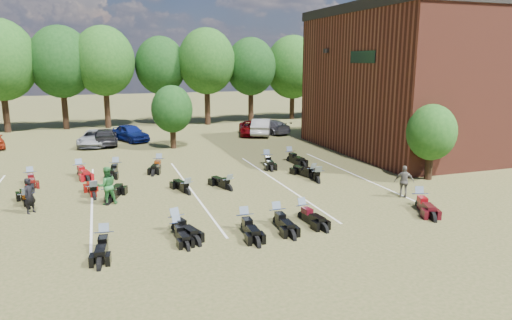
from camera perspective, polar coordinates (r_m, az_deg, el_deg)
name	(u,v)px	position (r m, az deg, el deg)	size (l,w,h in m)	color
ground	(265,202)	(22.41, 1.09, -5.22)	(160.00, 160.00, 0.00)	brown
car_2	(94,138)	(39.20, -19.55, 2.61)	(2.11, 4.58, 1.27)	gray
car_3	(105,137)	(39.38, -18.34, 2.78)	(1.87, 4.59, 1.33)	black
car_4	(130,133)	(40.52, -15.42, 3.29)	(1.71, 4.25, 1.45)	#0C1655
car_5	(262,127)	(42.29, 0.70, 4.17)	(1.65, 4.73, 1.56)	#9E9D9A
car_6	(251,128)	(42.35, -0.64, 3.99)	(2.12, 4.60, 1.28)	#560408
car_7	(271,127)	(43.31, 1.83, 4.18)	(1.81, 4.46, 1.29)	#3A3A3F
person_black	(30,196)	(22.92, -26.43, -4.02)	(0.59, 0.39, 1.63)	black
person_green	(107,186)	(22.90, -18.14, -3.06)	(0.90, 0.70, 1.84)	#296D31
person_grey	(404,182)	(24.05, 18.04, -2.59)	(0.96, 0.40, 1.64)	#5E5951
motorcycle_0	(105,248)	(17.95, -18.36, -10.42)	(0.73, 2.29, 1.27)	black
motorcycle_1	(176,231)	(18.95, -9.93, -8.74)	(0.75, 2.36, 1.31)	black
motorcycle_2	(245,230)	(18.82, -1.41, -8.70)	(0.75, 2.36, 1.32)	black
motorcycle_3	(177,236)	(18.46, -9.81, -9.31)	(0.63, 1.99, 1.11)	black
motorcycle_4	(277,224)	(19.47, 2.65, -7.98)	(0.75, 2.35, 1.31)	black
motorcycle_5	(303,219)	(20.16, 5.85, -7.31)	(0.73, 2.29, 1.28)	black
motorcycle_6	(419,207)	(22.86, 19.69, -5.60)	(0.79, 2.47, 1.38)	#3E0810
motorcycle_7	(94,199)	(24.28, -19.55, -4.56)	(0.76, 2.39, 1.33)	maroon
motorcycle_8	(28,208)	(24.02, -26.60, -5.35)	(0.79, 2.49, 1.39)	black
motorcycle_9	(109,203)	(23.25, -17.85, -5.18)	(0.80, 2.52, 1.41)	black
motorcycle_10	(229,190)	(24.39, -3.42, -3.78)	(0.71, 2.22, 1.24)	black
motorcycle_11	(187,194)	(23.92, -8.57, -4.22)	(0.71, 2.22, 1.24)	black
motorcycle_12	(318,182)	(26.11, 7.72, -2.79)	(0.76, 2.39, 1.33)	black
motorcycle_13	(312,179)	(26.90, 7.01, -2.32)	(0.75, 2.34, 1.30)	black
motorcycle_14	(31,183)	(28.82, -26.29, -2.54)	(0.72, 2.25, 1.25)	#4D0C0B
motorcycle_15	(80,175)	(29.45, -21.14, -1.79)	(0.79, 2.47, 1.38)	maroon
motorcycle_16	(116,173)	(29.32, -17.09, -1.56)	(0.77, 2.43, 1.36)	black
motorcycle_17	(159,169)	(29.79, -12.01, -1.07)	(0.77, 2.40, 1.34)	black
motorcycle_19	(267,165)	(30.27, 1.36, -0.59)	(0.79, 2.49, 1.39)	black
motorcycle_20	(290,161)	(31.35, 4.26, -0.17)	(0.80, 2.52, 1.41)	black
brick_building	(484,79)	(41.34, 26.61, 9.08)	(25.40, 15.20, 10.70)	maroon
tree_line	(160,65)	(49.47, -11.88, 11.52)	(56.00, 6.00, 9.79)	black
young_tree_near_building	(431,132)	(27.91, 21.08, 3.24)	(2.80, 2.80, 4.16)	black
young_tree_midfield	(172,109)	(36.15, -10.46, 6.28)	(3.20, 3.20, 4.70)	black
parking_lines	(192,191)	(24.42, -8.00, -3.85)	(20.10, 14.00, 0.01)	silver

